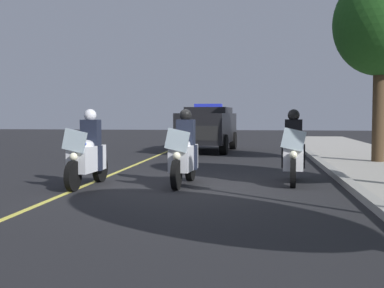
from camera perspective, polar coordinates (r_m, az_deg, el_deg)
ground_plane at (r=11.16m, az=-0.53°, el=-4.86°), size 80.00×80.00×0.00m
curb_strip at (r=11.22m, az=17.66°, el=-4.59°), size 48.00×0.24×0.15m
lane_stripe_center at (r=11.70m, az=-11.83°, el=-4.53°), size 48.00×0.12×0.01m
police_motorcycle_lead_left at (r=11.38m, az=-11.75°, el=-1.22°), size 2.14×0.61×1.72m
police_motorcycle_lead_right at (r=11.36m, az=-0.92°, el=-1.16°), size 2.14×0.61×1.72m
police_motorcycle_trailing at (r=11.89m, az=11.39°, el=-1.02°), size 2.14×0.61×1.72m
police_suv at (r=21.63m, az=1.83°, el=1.97°), size 5.02×2.35×2.05m
tree_far_back at (r=17.27m, az=20.57°, el=12.50°), size 2.94×2.94×5.98m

